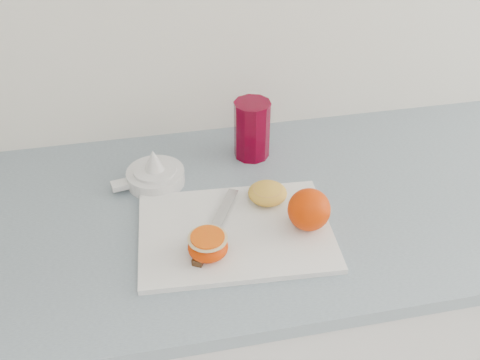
# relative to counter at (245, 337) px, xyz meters

# --- Properties ---
(counter) EXTENTS (2.46, 0.64, 0.89)m
(counter) POSITION_rel_counter_xyz_m (0.00, 0.00, 0.00)
(counter) COLOR silver
(counter) RESTS_ON ground
(cutting_board) EXTENTS (0.38, 0.28, 0.01)m
(cutting_board) POSITION_rel_counter_xyz_m (-0.04, -0.09, 0.45)
(cutting_board) COLOR white
(cutting_board) RESTS_ON counter
(whole_orange) EXTENTS (0.08, 0.08, 0.08)m
(whole_orange) POSITION_rel_counter_xyz_m (0.10, -0.11, 0.50)
(whole_orange) COLOR #E94100
(whole_orange) RESTS_ON cutting_board
(half_orange) EXTENTS (0.07, 0.07, 0.05)m
(half_orange) POSITION_rel_counter_xyz_m (-0.10, -0.15, 0.48)
(half_orange) COLOR #E94100
(half_orange) RESTS_ON cutting_board
(squeezed_shell) EXTENTS (0.08, 0.08, 0.03)m
(squeezed_shell) POSITION_rel_counter_xyz_m (0.04, -0.01, 0.47)
(squeezed_shell) COLOR gold
(squeezed_shell) RESTS_ON cutting_board
(paring_knife) EXTENTS (0.12, 0.21, 0.01)m
(paring_knife) POSITION_rel_counter_xyz_m (-0.09, -0.11, 0.46)
(paring_knife) COLOR #3E2215
(paring_knife) RESTS_ON cutting_board
(citrus_juicer) EXTENTS (0.16, 0.12, 0.08)m
(citrus_juicer) POSITION_rel_counter_xyz_m (-0.18, 0.11, 0.47)
(citrus_juicer) COLOR white
(citrus_juicer) RESTS_ON counter
(red_tumbler) EXTENTS (0.08, 0.08, 0.14)m
(red_tumbler) POSITION_rel_counter_xyz_m (0.05, 0.17, 0.51)
(red_tumbler) COLOR #650018
(red_tumbler) RESTS_ON counter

